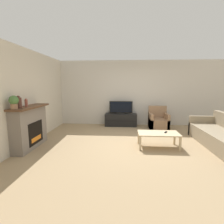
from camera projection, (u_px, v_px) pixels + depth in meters
ground_plane at (134, 143)px, 5.15m from camera, size 24.00×24.00×0.00m
wall_back at (131, 93)px, 7.37m from camera, size 12.00×0.06×2.70m
wall_left at (31, 97)px, 5.15m from camera, size 0.06×12.00×2.70m
fireplace at (30, 127)px, 4.71m from camera, size 0.45×1.44×1.14m
mantel_vase_left at (19, 102)px, 4.18m from camera, size 0.14×0.14×0.30m
mantel_vase_centre_left at (26, 103)px, 4.50m from camera, size 0.07×0.07×0.21m
potted_plant at (14, 102)px, 3.99m from camera, size 0.21×0.21×0.31m
tv_stand at (121, 120)px, 7.26m from camera, size 1.30×0.48×0.52m
tv at (121, 108)px, 7.18m from camera, size 0.95×0.18×0.52m
armchair at (158, 121)px, 6.79m from camera, size 0.70×0.76×0.86m
coffee_table at (158, 134)px, 4.74m from camera, size 1.10×0.60×0.41m
remote at (166, 132)px, 4.76m from camera, size 0.11×0.15×0.02m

